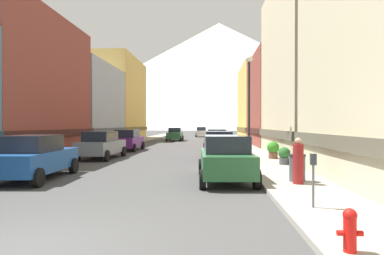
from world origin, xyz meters
name	(u,v)px	position (x,y,z in m)	size (l,w,h in m)	color
ground_plane	(18,255)	(0.00, 0.00, 0.00)	(400.00, 400.00, 0.00)	#414141
sidewalk_left	(135,141)	(-6.25, 35.00, 0.07)	(2.50, 100.00, 0.15)	gray
sidewalk_right	(235,142)	(6.25, 35.00, 0.07)	(2.50, 100.00, 0.15)	gray
storefront_left_2	(80,106)	(-10.95, 29.14, 4.20)	(7.21, 11.27, 8.71)	#99A5B2
storefront_left_3	(108,101)	(-11.97, 41.65, 5.76)	(9.23, 13.38, 11.88)	#D8B259
storefront_right_1	(336,71)	(11.57, 16.86, 5.81)	(8.44, 10.78, 11.99)	beige
storefront_right_2	(298,102)	(12.00, 27.63, 4.46)	(9.29, 10.13, 9.24)	brown
storefront_right_3	(269,104)	(11.26, 39.69, 4.99)	(7.82, 12.98, 10.33)	#D8B259
car_left_0	(35,157)	(-3.80, 7.27, 0.90)	(2.24, 4.48, 1.78)	#19478C
car_left_1	(102,145)	(-3.80, 15.21, 0.90)	(2.21, 4.47, 1.78)	slate
car_left_2	(128,140)	(-3.80, 21.85, 0.90)	(2.07, 4.40, 1.78)	#591E72
car_right_0	(225,158)	(3.80, 7.35, 0.90)	(2.23, 4.48, 1.78)	#265933
car_right_1	(219,145)	(3.80, 15.40, 0.90)	(2.20, 4.46, 1.78)	#591E72
car_right_2	(217,139)	(3.80, 23.98, 0.90)	(2.07, 4.40, 1.78)	#B28419
car_driving_0	(175,134)	(-1.60, 38.49, 0.90)	(2.06, 4.40, 1.78)	#265933
car_driving_1	(201,132)	(1.60, 53.13, 0.90)	(2.06, 4.40, 1.78)	silver
fire_hydrant_near	(350,229)	(5.45, 0.08, 0.53)	(0.40, 0.22, 0.70)	red
parking_meter_near	(313,173)	(5.75, 2.88, 1.01)	(0.14, 0.10, 1.33)	#595960
trash_bin_right	(297,168)	(6.35, 6.61, 0.64)	(0.59, 0.59, 0.98)	#4C5156
potted_plant_0	(273,149)	(7.00, 14.48, 0.72)	(0.73, 0.73, 1.04)	brown
potted_plant_1	(284,155)	(7.00, 11.56, 0.63)	(0.61, 0.61, 0.90)	#4C4C51
potted_plant_2	(55,148)	(-7.00, 15.48, 0.65)	(0.67, 0.67, 0.91)	#4C4C51
pedestrian_0	(84,142)	(-6.25, 18.45, 0.87)	(0.36, 0.36, 1.56)	#333338
pedestrian_1	(298,163)	(6.25, 6.11, 0.88)	(0.36, 0.36, 1.59)	maroon
streetlamp_right	(249,92)	(5.35, 12.70, 3.99)	(0.36, 0.36, 5.86)	black
mountain_backdrop	(219,75)	(10.32, 260.00, 42.70)	(285.82, 285.82, 85.41)	silver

